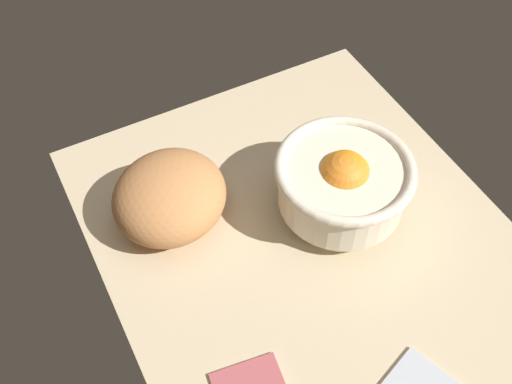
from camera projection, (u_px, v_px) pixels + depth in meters
ground_plane at (321, 266)px, 85.91cm from camera, size 74.18×55.78×3.00cm
fruit_bowl at (343, 182)px, 85.13cm from camera, size 19.53×19.53×11.34cm
bread_loaf at (170, 197)px, 85.58cm from camera, size 21.95×22.31×9.61cm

